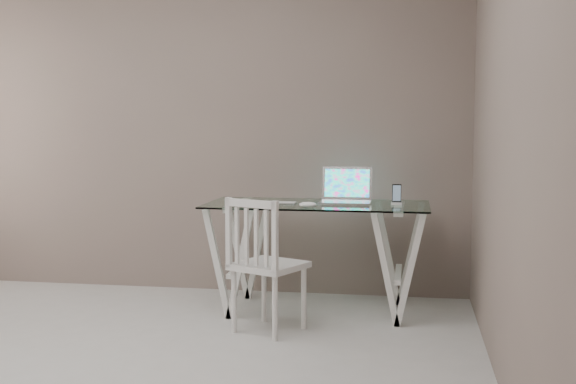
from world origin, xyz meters
name	(u,v)px	position (x,y,z in m)	size (l,w,h in m)	color
room	(54,29)	(-0.06, 0.02, 1.72)	(4.50, 4.52, 2.71)	#AFACA7
desk	(317,256)	(0.94, 1.72, 0.38)	(1.50, 0.70, 0.75)	silver
chair	(262,259)	(0.67, 1.14, 0.46)	(0.51, 0.51, 0.84)	silver
laptop	(346,194)	(1.12, 1.81, 0.80)	(0.34, 0.30, 0.24)	silver
keyboard	(278,203)	(0.67, 1.69, 0.75)	(0.25, 0.11, 0.01)	silver
mouse	(308,205)	(0.91, 1.48, 0.76)	(0.12, 0.07, 0.04)	white
phone_dock	(397,199)	(1.47, 1.75, 0.78)	(0.07, 0.07, 0.14)	white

